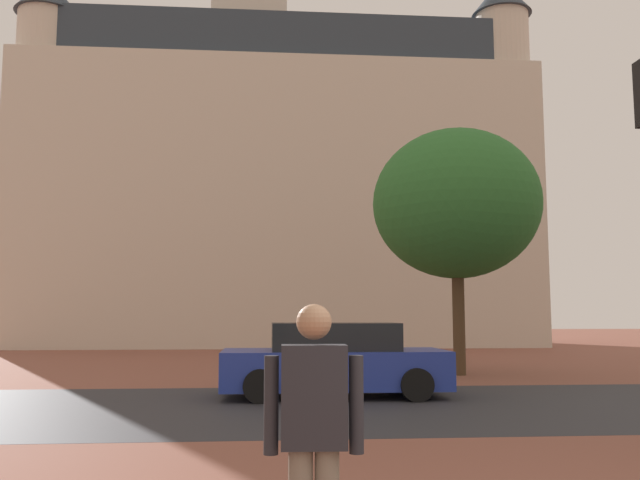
{
  "coord_description": "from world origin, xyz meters",
  "views": [
    {
      "loc": [
        -1.64,
        -3.26,
        1.67
      ],
      "look_at": [
        -0.4,
        11.97,
        3.36
      ],
      "focal_mm": 37.57,
      "sensor_mm": 36.0,
      "label": 1
    }
  ],
  "objects": [
    {
      "name": "person_skater",
      "position": [
        -1.34,
        0.91,
        0.96
      ],
      "size": [
        0.61,
        0.31,
        1.73
      ],
      "color": "#706656",
      "rests_on": "ground_plane"
    },
    {
      "name": "tree_curb_far",
      "position": [
        3.71,
        15.03,
        4.76
      ],
      "size": [
        4.7,
        4.7,
        6.88
      ],
      "color": "#4C3823",
      "rests_on": "ground_plane"
    },
    {
      "name": "street_asphalt_strip",
      "position": [
        0.0,
        9.09,
        0.0
      ],
      "size": [
        120.0,
        6.47,
        0.0
      ],
      "primitive_type": "cube",
      "color": "#2D2D33",
      "rests_on": "ground_plane"
    },
    {
      "name": "ground_plane",
      "position": [
        0.0,
        10.0,
        0.0
      ],
      "size": [
        120.0,
        120.0,
        0.0
      ],
      "primitive_type": "plane",
      "color": "brown"
    },
    {
      "name": "landmark_building",
      "position": [
        -1.12,
        33.98,
        9.09
      ],
      "size": [
        27.18,
        10.23,
        30.36
      ],
      "color": "beige",
      "rests_on": "ground_plane"
    },
    {
      "name": "car_blue",
      "position": [
        -0.23,
        10.51,
        0.71
      ],
      "size": [
        4.54,
        2.09,
        1.49
      ],
      "color": "#23389E",
      "rests_on": "ground_plane"
    }
  ]
}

